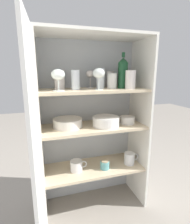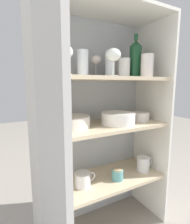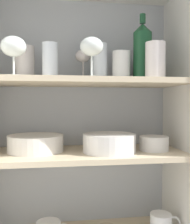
% 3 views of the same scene
% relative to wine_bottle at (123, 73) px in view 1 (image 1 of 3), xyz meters
% --- Properties ---
extents(ground_plane, '(8.00, 8.00, 0.00)m').
position_rel_wine_bottle_xyz_m(ground_plane, '(-0.23, -0.15, -1.09)').
color(ground_plane, gray).
extents(cupboard_back_panel, '(0.81, 0.02, 1.34)m').
position_rel_wine_bottle_xyz_m(cupboard_back_panel, '(-0.23, 0.17, -0.42)').
color(cupboard_back_panel, '#B2B7BC').
rests_on(cupboard_back_panel, ground_plane).
extents(cupboard_side_left, '(0.02, 0.35, 1.34)m').
position_rel_wine_bottle_xyz_m(cupboard_side_left, '(-0.63, 0.01, -0.42)').
color(cupboard_side_left, white).
rests_on(cupboard_side_left, ground_plane).
extents(cupboard_side_right, '(0.02, 0.35, 1.34)m').
position_rel_wine_bottle_xyz_m(cupboard_side_right, '(0.17, 0.01, -0.42)').
color(cupboard_side_right, white).
rests_on(cupboard_side_right, ground_plane).
extents(cupboard_top_panel, '(0.81, 0.35, 0.02)m').
position_rel_wine_bottle_xyz_m(cupboard_top_panel, '(-0.23, 0.01, 0.26)').
color(cupboard_top_panel, white).
rests_on(cupboard_top_panel, cupboard_side_left).
extents(shelf_board_lower, '(0.78, 0.32, 0.02)m').
position_rel_wine_bottle_xyz_m(shelf_board_lower, '(-0.23, 0.01, -0.76)').
color(shelf_board_lower, beige).
extents(shelf_board_middle, '(0.78, 0.32, 0.02)m').
position_rel_wine_bottle_xyz_m(shelf_board_middle, '(-0.23, 0.01, -0.41)').
color(shelf_board_middle, beige).
extents(shelf_board_upper, '(0.78, 0.32, 0.02)m').
position_rel_wine_bottle_xyz_m(shelf_board_upper, '(-0.23, 0.01, -0.13)').
color(shelf_board_upper, beige).
extents(cupboard_door, '(0.03, 0.40, 1.34)m').
position_rel_wine_bottle_xyz_m(cupboard_door, '(-0.65, -0.37, -0.42)').
color(cupboard_door, silver).
rests_on(cupboard_door, ground_plane).
extents(tumbler_glass_0, '(0.06, 0.06, 0.13)m').
position_rel_wine_bottle_xyz_m(tumbler_glass_0, '(-0.06, 0.10, -0.05)').
color(tumbler_glass_0, silver).
rests_on(tumbler_glass_0, shelf_board_upper).
extents(tumbler_glass_1, '(0.08, 0.08, 0.13)m').
position_rel_wine_bottle_xyz_m(tumbler_glass_1, '(0.02, -0.08, -0.05)').
color(tumbler_glass_1, silver).
rests_on(tumbler_glass_1, shelf_board_upper).
extents(tumbler_glass_2, '(0.08, 0.08, 0.14)m').
position_rel_wine_bottle_xyz_m(tumbler_glass_2, '(-0.47, 0.07, -0.05)').
color(tumbler_glass_2, silver).
rests_on(tumbler_glass_2, shelf_board_upper).
extents(tumbler_glass_3, '(0.06, 0.06, 0.14)m').
position_rel_wine_bottle_xyz_m(tumbler_glass_3, '(-0.37, -0.01, -0.05)').
color(tumbler_glass_3, white).
rests_on(tumbler_glass_3, shelf_board_upper).
extents(tumbler_glass_4, '(0.07, 0.07, 0.11)m').
position_rel_wine_bottle_xyz_m(tumbler_glass_4, '(-0.09, -0.00, -0.06)').
color(tumbler_glass_4, white).
rests_on(tumbler_glass_4, shelf_board_upper).
extents(tumbler_glass_5, '(0.06, 0.06, 0.10)m').
position_rel_wine_bottle_xyz_m(tumbler_glass_5, '(0.05, 0.09, -0.07)').
color(tumbler_glass_5, white).
rests_on(tumbler_glass_5, shelf_board_upper).
extents(tumbler_glass_6, '(0.06, 0.06, 0.15)m').
position_rel_wine_bottle_xyz_m(tumbler_glass_6, '(-0.17, 0.03, -0.04)').
color(tumbler_glass_6, white).
rests_on(tumbler_glass_6, shelf_board_upper).
extents(wine_glass_0, '(0.09, 0.09, 0.15)m').
position_rel_wine_bottle_xyz_m(wine_glass_0, '(-0.22, -0.07, -0.01)').
color(wine_glass_0, white).
rests_on(wine_glass_0, shelf_board_upper).
extents(wine_glass_1, '(0.07, 0.07, 0.14)m').
position_rel_wine_bottle_xyz_m(wine_glass_1, '(-0.23, 0.10, -0.02)').
color(wine_glass_1, silver).
rests_on(wine_glass_1, shelf_board_upper).
extents(wine_glass_2, '(0.09, 0.09, 0.14)m').
position_rel_wine_bottle_xyz_m(wine_glass_2, '(-0.49, -0.07, -0.02)').
color(wine_glass_2, white).
rests_on(wine_glass_2, shelf_board_upper).
extents(wine_bottle, '(0.07, 0.07, 0.26)m').
position_rel_wine_bottle_xyz_m(wine_bottle, '(0.00, 0.00, 0.00)').
color(wine_bottle, '#194728').
rests_on(wine_bottle, shelf_board_upper).
extents(plate_stack_white, '(0.21, 0.21, 0.07)m').
position_rel_wine_bottle_xyz_m(plate_stack_white, '(-0.14, -0.02, -0.36)').
color(plate_stack_white, white).
rests_on(plate_stack_white, shelf_board_middle).
extents(mixing_bowl_large, '(0.22, 0.22, 0.07)m').
position_rel_wine_bottle_xyz_m(mixing_bowl_large, '(-0.43, 0.03, -0.36)').
color(mixing_bowl_large, silver).
rests_on(mixing_bowl_large, shelf_board_middle).
extents(serving_bowl_small, '(0.12, 0.12, 0.06)m').
position_rel_wine_bottle_xyz_m(serving_bowl_small, '(0.05, -0.01, -0.37)').
color(serving_bowl_small, silver).
rests_on(serving_bowl_small, shelf_board_middle).
extents(coffee_mug_primary, '(0.13, 0.09, 0.10)m').
position_rel_wine_bottle_xyz_m(coffee_mug_primary, '(0.07, -0.04, -0.70)').
color(coffee_mug_primary, white).
rests_on(coffee_mug_primary, shelf_board_lower).
extents(coffee_mug_extra_1, '(0.13, 0.09, 0.08)m').
position_rel_wine_bottle_xyz_m(coffee_mug_extra_1, '(-0.38, -0.01, -0.71)').
color(coffee_mug_extra_1, white).
rests_on(coffee_mug_extra_1, shelf_board_lower).
extents(storage_jar, '(0.07, 0.07, 0.07)m').
position_rel_wine_bottle_xyz_m(storage_jar, '(-0.15, -0.05, -0.72)').
color(storage_jar, '#5BA3A8').
rests_on(storage_jar, shelf_board_lower).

